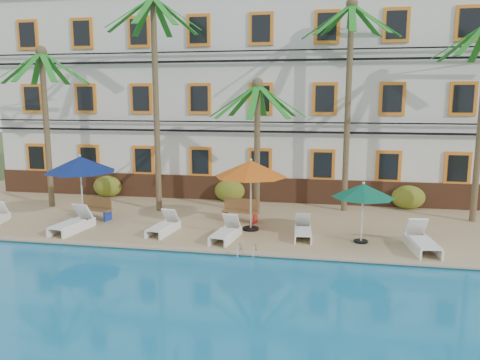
% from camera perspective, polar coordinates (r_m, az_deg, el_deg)
% --- Properties ---
extents(ground, '(100.00, 100.00, 0.00)m').
position_cam_1_polar(ground, '(16.90, -6.05, -8.31)').
color(ground, '#384C23').
rests_on(ground, ground).
extents(pool_deck, '(30.00, 12.00, 0.25)m').
position_cam_1_polar(pool_deck, '(21.52, -2.27, -3.90)').
color(pool_deck, tan).
rests_on(pool_deck, ground).
extents(swimming_pool, '(26.00, 12.00, 0.20)m').
position_cam_1_polar(swimming_pool, '(10.89, -17.18, -18.97)').
color(swimming_pool, '#177BB0').
rests_on(swimming_pool, ground).
extents(pool_coping, '(30.00, 0.35, 0.06)m').
position_cam_1_polar(pool_coping, '(16.00, -6.99, -8.34)').
color(pool_coping, tan).
rests_on(pool_coping, pool_deck).
extents(hotel_building, '(25.40, 6.44, 10.22)m').
position_cam_1_polar(hotel_building, '(25.77, 0.14, 10.18)').
color(hotel_building, silver).
rests_on(hotel_building, pool_deck).
extents(palm_a, '(4.17, 4.17, 7.33)m').
position_cam_1_polar(palm_a, '(23.25, -22.69, 8.47)').
color(palm_a, brown).
rests_on(palm_a, pool_deck).
extents(palm_b, '(4.17, 4.17, 9.48)m').
position_cam_1_polar(palm_b, '(20.99, -10.30, 12.35)').
color(palm_b, brown).
rests_on(palm_b, pool_deck).
extents(palm_c, '(4.17, 4.17, 5.87)m').
position_cam_1_polar(palm_c, '(20.08, 2.11, 6.61)').
color(palm_c, brown).
rests_on(palm_c, pool_deck).
extents(palm_d, '(4.17, 4.17, 9.19)m').
position_cam_1_polar(palm_d, '(21.19, 13.14, 11.79)').
color(palm_d, brown).
rests_on(palm_d, pool_deck).
extents(shrub_left, '(1.50, 0.90, 1.10)m').
position_cam_1_polar(shrub_left, '(24.98, -15.85, -0.75)').
color(shrub_left, '#255D1A').
rests_on(shrub_left, pool_deck).
extents(shrub_mid, '(1.50, 0.90, 1.10)m').
position_cam_1_polar(shrub_mid, '(22.89, -1.27, -1.32)').
color(shrub_mid, '#255D1A').
rests_on(shrub_mid, pool_deck).
extents(shrub_right, '(1.50, 0.90, 1.10)m').
position_cam_1_polar(shrub_right, '(22.73, 19.82, -2.00)').
color(shrub_right, '#255D1A').
rests_on(shrub_right, pool_deck).
extents(umbrella_blue, '(2.82, 2.82, 2.82)m').
position_cam_1_polar(umbrella_blue, '(19.73, -18.90, 1.78)').
color(umbrella_blue, black).
rests_on(umbrella_blue, pool_deck).
extents(umbrella_red, '(2.79, 2.79, 2.79)m').
position_cam_1_polar(umbrella_red, '(17.70, 1.33, 1.35)').
color(umbrella_red, black).
rests_on(umbrella_red, pool_deck).
extents(umbrella_green, '(2.17, 2.17, 2.18)m').
position_cam_1_polar(umbrella_green, '(16.78, 14.80, -1.31)').
color(umbrella_green, black).
rests_on(umbrella_green, pool_deck).
extents(lounger_b, '(0.97, 2.10, 0.96)m').
position_cam_1_polar(lounger_b, '(19.08, -19.72, -4.96)').
color(lounger_b, white).
rests_on(lounger_b, pool_deck).
extents(lounger_c, '(0.86, 1.84, 0.84)m').
position_cam_1_polar(lounger_c, '(17.97, -9.28, -5.53)').
color(lounger_c, white).
rests_on(lounger_c, pool_deck).
extents(lounger_d, '(0.90, 1.89, 0.86)m').
position_cam_1_polar(lounger_d, '(16.92, -1.72, -6.36)').
color(lounger_d, white).
rests_on(lounger_d, pool_deck).
extents(lounger_e, '(0.73, 1.77, 0.82)m').
position_cam_1_polar(lounger_e, '(17.34, 7.68, -6.09)').
color(lounger_e, white).
rests_on(lounger_e, pool_deck).
extents(lounger_f, '(0.97, 2.14, 0.98)m').
position_cam_1_polar(lounger_f, '(16.91, 21.25, -6.94)').
color(lounger_f, white).
rests_on(lounger_f, pool_deck).
extents(bench_left, '(1.57, 0.80, 0.93)m').
position_cam_1_polar(bench_left, '(20.63, -17.13, -3.26)').
color(bench_left, olive).
rests_on(bench_left, pool_deck).
extents(bench_right, '(1.56, 0.70, 0.93)m').
position_cam_1_polar(bench_right, '(19.34, 0.10, -3.68)').
color(bench_right, olive).
rests_on(bench_right, pool_deck).
extents(pool_ladder, '(0.54, 0.74, 0.74)m').
position_cam_1_polar(pool_ladder, '(15.42, 0.86, -9.10)').
color(pool_ladder, silver).
rests_on(pool_ladder, ground).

